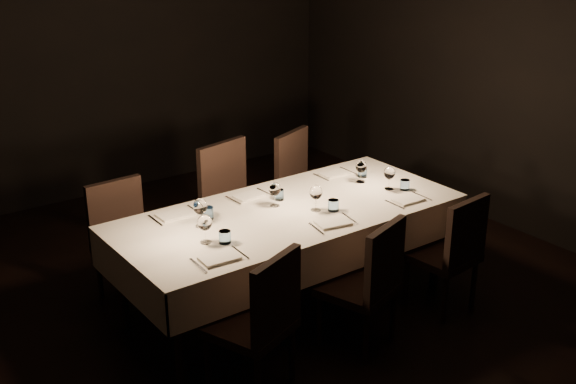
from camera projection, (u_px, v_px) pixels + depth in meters
room at (288, 109)px, 4.86m from camera, size 5.01×6.01×3.01m
dining_table at (288, 220)px, 5.16m from camera, size 2.52×1.12×0.76m
chair_near_left at (261, 317)px, 4.25m from camera, size 0.58×0.58×0.93m
place_setting_near_left at (214, 237)px, 4.53m from camera, size 0.35×0.41×0.19m
chair_near_center at (369, 279)px, 4.70m from camera, size 0.55×0.55×0.92m
place_setting_near_center at (325, 205)px, 5.03m from camera, size 0.36×0.41×0.19m
chair_near_right at (452, 248)px, 5.15m from camera, size 0.47×0.47×0.90m
place_setting_near_right at (399, 184)px, 5.42m from camera, size 0.33×0.40×0.18m
chair_far_left at (123, 236)px, 5.34m from camera, size 0.45×0.45×0.91m
place_setting_far_left at (194, 211)px, 4.92m from camera, size 0.36×0.42×0.20m
chair_far_center at (234, 201)px, 5.82m from camera, size 0.59×0.59×1.03m
place_setting_far_center at (268, 192)px, 5.25m from camera, size 0.33×0.41×0.18m
chair_far_right at (303, 183)px, 6.28m from camera, size 0.61×0.61×0.98m
place_setting_far_right at (353, 170)px, 5.71m from camera, size 0.32×0.40×0.18m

